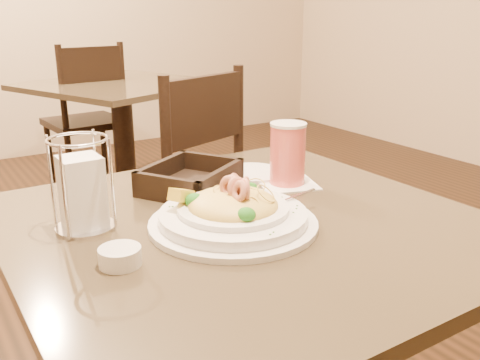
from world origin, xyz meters
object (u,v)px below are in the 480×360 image
pasta_bowl (233,212)px  napkin_caddy (82,190)px  side_plate (252,173)px  dining_chair_far (88,116)px  drink_glass (288,154)px  bread_basket (190,181)px  butter_ramekin (120,257)px  background_table (123,122)px  dining_chair_near (180,188)px  main_table (245,318)px

pasta_bowl → napkin_caddy: napkin_caddy is taller
side_plate → napkin_caddy: bearing=-166.8°
dining_chair_far → side_plate: size_ratio=5.79×
drink_glass → napkin_caddy: 0.49m
drink_glass → bread_basket: 0.24m
drink_glass → butter_ramekin: 0.53m
background_table → butter_ramekin: (-0.81, -2.13, 0.24)m
dining_chair_near → bread_basket: dining_chair_near is taller
side_plate → drink_glass: bearing=-73.6°
pasta_bowl → bread_basket: (0.04, 0.24, -0.01)m
dining_chair_near → napkin_caddy: size_ratio=5.12×
dining_chair_near → side_plate: 0.63m
background_table → pasta_bowl: size_ratio=3.19×
bread_basket → butter_ramekin: 0.39m
main_table → pasta_bowl: bearing=-160.2°
pasta_bowl → dining_chair_near: bearing=70.4°
butter_ramekin → pasta_bowl: bearing=8.3°
dining_chair_near → napkin_caddy: 0.93m
napkin_caddy → side_plate: (0.46, 0.11, -0.07)m
butter_ramekin → side_plate: bearing=32.4°
main_table → napkin_caddy: (-0.28, 0.14, 0.30)m
pasta_bowl → drink_glass: 0.30m
dining_chair_near → bread_basket: bearing=47.4°
drink_glass → bread_basket: size_ratio=0.62×
dining_chair_near → side_plate: dining_chair_near is taller
main_table → pasta_bowl: pasta_bowl is taller
dining_chair_near → butter_ramekin: (-0.54, -0.88, 0.24)m
drink_glass → bread_basket: bearing=156.6°
pasta_bowl → butter_ramekin: size_ratio=5.15×
main_table → background_table: same height
background_table → napkin_caddy: size_ratio=6.41×
background_table → bread_basket: (-0.53, -1.85, 0.25)m
pasta_bowl → bread_basket: bearing=81.7°
side_plate → dining_chair_far: bearing=84.0°
dining_chair_near → napkin_caddy: (-0.54, -0.69, 0.30)m
background_table → side_plate: 1.88m
bread_basket → butter_ramekin: size_ratio=3.84×
main_table → butter_ramekin: size_ratio=12.69×
dining_chair_far → pasta_bowl: (-0.44, -2.34, 0.25)m
drink_glass → side_plate: (-0.03, 0.11, -0.07)m
napkin_caddy → background_table: bearing=67.5°
drink_glass → butter_ramekin: (-0.49, -0.19, -0.06)m
background_table → bread_basket: 1.94m
main_table → drink_glass: 0.39m
dining_chair_far → background_table: bearing=112.8°
main_table → background_table: (0.52, 2.08, 0.00)m
drink_glass → napkin_caddy: bearing=-179.7°
dining_chair_far → pasta_bowl: bearing=75.2°
background_table → drink_glass: drink_glass is taller
dining_chair_near → napkin_caddy: dining_chair_near is taller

